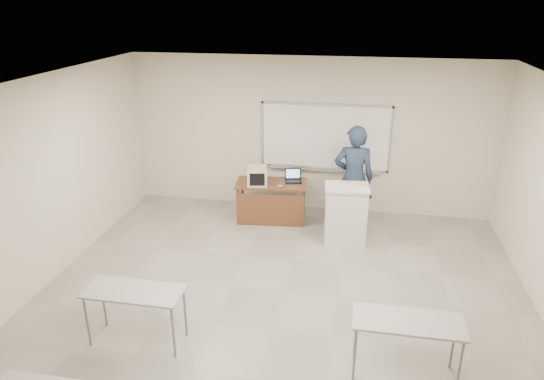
% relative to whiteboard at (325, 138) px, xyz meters
% --- Properties ---
extents(floor, '(7.00, 8.00, 0.01)m').
position_rel_whiteboard_xyz_m(floor, '(-0.30, -3.97, -1.49)').
color(floor, gray).
rests_on(floor, ground).
extents(whiteboard, '(2.48, 0.10, 1.31)m').
position_rel_whiteboard_xyz_m(whiteboard, '(0.00, 0.00, 0.00)').
color(whiteboard, white).
rests_on(whiteboard, floor).
extents(student_desks, '(4.40, 2.20, 0.73)m').
position_rel_whiteboard_xyz_m(student_desks, '(-0.30, -5.32, -0.81)').
color(student_desks, '#A4A39F').
rests_on(student_desks, floor).
extents(instructor_desk, '(1.32, 0.66, 0.75)m').
position_rel_whiteboard_xyz_m(instructor_desk, '(-0.92, -0.78, -0.95)').
color(instructor_desk, '#5C2D18').
rests_on(instructor_desk, floor).
extents(podium, '(0.74, 0.54, 1.03)m').
position_rel_whiteboard_xyz_m(podium, '(0.50, -1.33, -0.96)').
color(podium, beige).
rests_on(podium, floor).
extents(crt_monitor, '(0.36, 0.41, 0.34)m').
position_rel_whiteboard_xyz_m(crt_monitor, '(-1.17, -0.79, -0.57)').
color(crt_monitor, beige).
rests_on(crt_monitor, instructor_desk).
extents(laptop, '(0.31, 0.28, 0.23)m').
position_rel_whiteboard_xyz_m(laptop, '(-0.52, -0.51, -0.68)').
color(laptop, black).
rests_on(laptop, instructor_desk).
extents(mouse, '(0.12, 0.10, 0.04)m').
position_rel_whiteboard_xyz_m(mouse, '(-0.72, -0.87, -0.71)').
color(mouse, '#9FA2A6').
rests_on(mouse, instructor_desk).
extents(keyboard, '(0.43, 0.24, 0.02)m').
position_rel_whiteboard_xyz_m(keyboard, '(0.65, -1.25, -0.43)').
color(keyboard, beige).
rests_on(keyboard, podium).
extents(presenter, '(0.73, 0.50, 1.95)m').
position_rel_whiteboard_xyz_m(presenter, '(0.59, -0.78, -0.50)').
color(presenter, black).
rests_on(presenter, floor).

